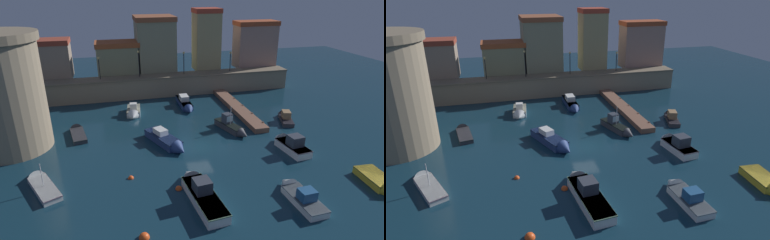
% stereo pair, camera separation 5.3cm
% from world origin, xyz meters
% --- Properties ---
extents(ground_plane, '(101.24, 101.24, 0.00)m').
position_xyz_m(ground_plane, '(0.00, 0.00, 0.00)').
color(ground_plane, '#112D3D').
extents(quay_wall, '(38.49, 3.06, 3.09)m').
position_xyz_m(quay_wall, '(0.00, 18.25, 1.56)').
color(quay_wall, gray).
rests_on(quay_wall, ground).
extents(old_town_backdrop, '(36.83, 6.15, 9.52)m').
position_xyz_m(old_town_backdrop, '(1.05, 21.90, 6.64)').
color(old_town_backdrop, gray).
rests_on(old_town_backdrop, ground).
extents(fortress_tower, '(8.22, 8.22, 11.66)m').
position_xyz_m(fortress_tower, '(-18.61, 4.67, 5.89)').
color(fortress_tower, gray).
rests_on(fortress_tower, ground).
extents(pier_dock, '(1.75, 15.38, 0.70)m').
position_xyz_m(pier_dock, '(7.79, 9.18, 0.30)').
color(pier_dock, brown).
rests_on(pier_dock, ground).
extents(quay_lamp_0, '(0.32, 0.32, 3.19)m').
position_xyz_m(quay_lamp_0, '(-9.76, 18.25, 5.24)').
color(quay_lamp_0, black).
rests_on(quay_lamp_0, quay_wall).
extents(quay_lamp_1, '(0.32, 0.32, 3.85)m').
position_xyz_m(quay_lamp_1, '(-4.14, 18.25, 5.61)').
color(quay_lamp_1, black).
rests_on(quay_lamp_1, quay_wall).
extents(quay_lamp_2, '(0.32, 0.32, 3.38)m').
position_xyz_m(quay_lamp_2, '(2.58, 18.25, 5.34)').
color(quay_lamp_2, black).
rests_on(quay_lamp_2, quay_wall).
extents(quay_lamp_3, '(0.32, 0.32, 3.03)m').
position_xyz_m(quay_lamp_3, '(10.01, 18.25, 5.14)').
color(quay_lamp_3, black).
rests_on(quay_lamp_3, quay_wall).
extents(moored_boat_0, '(2.42, 7.32, 2.24)m').
position_xyz_m(moored_boat_0, '(-2.37, -8.31, 0.55)').
color(moored_boat_0, white).
rests_on(moored_boat_0, ground).
extents(moored_boat_1, '(2.19, 4.45, 1.79)m').
position_xyz_m(moored_boat_1, '(12.63, -10.81, 0.35)').
color(moored_boat_1, gold).
rests_on(moored_boat_1, ground).
extents(moored_boat_2, '(3.67, 5.63, 2.97)m').
position_xyz_m(moored_boat_2, '(-14.85, -3.49, 0.26)').
color(moored_boat_2, silver).
rests_on(moored_boat_2, ground).
extents(moored_boat_3, '(2.26, 5.13, 1.32)m').
position_xyz_m(moored_boat_3, '(-12.55, 6.49, 0.24)').
color(moored_boat_3, '#333338').
rests_on(moored_boat_3, ground).
extents(moored_boat_4, '(2.03, 4.30, 1.87)m').
position_xyz_m(moored_boat_4, '(-5.88, 10.74, 0.46)').
color(moored_boat_4, white).
rests_on(moored_boat_4, ground).
extents(moored_boat_5, '(2.24, 5.10, 2.26)m').
position_xyz_m(moored_boat_5, '(8.71, -2.67, 0.57)').
color(moored_boat_5, white).
rests_on(moored_boat_5, ground).
extents(moored_boat_6, '(1.83, 5.14, 1.88)m').
position_xyz_m(moored_boat_6, '(5.05, -10.46, 0.42)').
color(moored_boat_6, white).
rests_on(moored_boat_6, ground).
extents(moored_boat_7, '(3.97, 6.63, 1.77)m').
position_xyz_m(moored_boat_7, '(-3.19, 1.21, 0.48)').
color(moored_boat_7, navy).
rests_on(moored_boat_7, ground).
extents(moored_boat_8, '(1.44, 6.53, 1.71)m').
position_xyz_m(moored_boat_8, '(1.31, 12.07, 0.48)').
color(moored_boat_8, navy).
rests_on(moored_boat_8, ground).
extents(moored_boat_9, '(2.71, 5.51, 3.11)m').
position_xyz_m(moored_boat_9, '(4.64, 2.93, 0.53)').
color(moored_boat_9, '#333338').
rests_on(moored_boat_9, ground).
extents(moored_boat_10, '(2.72, 4.91, 1.69)m').
position_xyz_m(moored_boat_10, '(12.32, 4.59, 0.38)').
color(moored_boat_10, '#333338').
rests_on(moored_boat_10, ground).
extents(mooring_buoy_0, '(0.73, 0.73, 0.73)m').
position_xyz_m(mooring_buoy_0, '(-7.17, -11.78, 0.00)').
color(mooring_buoy_0, '#EA4C19').
rests_on(mooring_buoy_0, ground).
extents(mooring_buoy_1, '(0.57, 0.57, 0.57)m').
position_xyz_m(mooring_buoy_1, '(-3.76, -6.88, 0.00)').
color(mooring_buoy_1, '#EA4C19').
rests_on(mooring_buoy_1, ground).
extents(mooring_buoy_2, '(0.48, 0.48, 0.48)m').
position_xyz_m(mooring_buoy_2, '(-7.44, -4.25, 0.00)').
color(mooring_buoy_2, '#EA4C19').
rests_on(mooring_buoy_2, ground).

